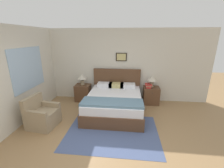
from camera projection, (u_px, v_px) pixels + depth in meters
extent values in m
plane|color=#99754C|center=(98.00, 150.00, 3.19)|extent=(16.00, 16.00, 0.00)
cube|color=beige|center=(112.00, 66.00, 5.49)|extent=(6.94, 0.06, 2.60)
cube|color=black|center=(121.00, 57.00, 5.32)|extent=(0.39, 0.02, 0.29)
cube|color=tan|center=(121.00, 57.00, 5.31)|extent=(0.32, 0.00, 0.23)
cube|color=beige|center=(29.00, 73.00, 4.37)|extent=(0.06, 5.22, 2.60)
cube|color=#9EBCDB|center=(28.00, 69.00, 4.26)|extent=(0.02, 1.36, 1.18)
cube|color=#47567F|center=(112.00, 132.00, 3.80)|extent=(2.28, 1.71, 0.01)
cube|color=brown|center=(114.00, 108.00, 4.77)|extent=(1.71, 2.04, 0.28)
cube|color=brown|center=(111.00, 119.00, 3.78)|extent=(1.71, 0.06, 0.08)
cube|color=silver|center=(114.00, 99.00, 4.68)|extent=(1.64, 1.96, 0.31)
cube|color=brown|center=(117.00, 77.00, 5.48)|extent=(1.71, 0.06, 0.61)
cube|color=slate|center=(112.00, 102.00, 4.03)|extent=(1.67, 0.57, 0.06)
cube|color=silver|center=(105.00, 85.00, 5.38)|extent=(0.52, 0.32, 0.14)
cube|color=silver|center=(128.00, 85.00, 5.30)|extent=(0.52, 0.32, 0.14)
cube|color=tan|center=(116.00, 85.00, 5.34)|extent=(0.52, 0.32, 0.14)
cube|color=#998466|center=(44.00, 118.00, 4.02)|extent=(0.74, 0.75, 0.44)
cube|color=#998466|center=(32.00, 103.00, 3.95)|extent=(0.20, 0.69, 0.40)
cube|color=#998466|center=(49.00, 104.00, 4.20)|extent=(0.68, 0.17, 0.14)
cube|color=#998466|center=(34.00, 114.00, 3.66)|extent=(0.68, 0.17, 0.14)
cube|color=brown|center=(83.00, 93.00, 5.61)|extent=(0.54, 0.46, 0.61)
sphere|color=#332D28|center=(81.00, 91.00, 5.33)|extent=(0.02, 0.02, 0.02)
cube|color=brown|center=(151.00, 95.00, 5.36)|extent=(0.54, 0.46, 0.61)
sphere|color=#332D28|center=(152.00, 93.00, 5.08)|extent=(0.02, 0.02, 0.02)
cylinder|color=gray|center=(82.00, 83.00, 5.51)|extent=(0.14, 0.14, 0.17)
cylinder|color=gray|center=(82.00, 80.00, 5.48)|extent=(0.02, 0.02, 0.06)
cone|color=beige|center=(82.00, 76.00, 5.44)|extent=(0.33, 0.33, 0.18)
cylinder|color=gray|center=(151.00, 85.00, 5.26)|extent=(0.14, 0.14, 0.17)
cylinder|color=gray|center=(152.00, 82.00, 5.22)|extent=(0.02, 0.02, 0.06)
cone|color=beige|center=(152.00, 78.00, 5.19)|extent=(0.33, 0.33, 0.18)
cube|color=#B7332D|center=(148.00, 87.00, 5.23)|extent=(0.15, 0.28, 0.03)
cube|color=#B7332D|center=(148.00, 86.00, 5.22)|extent=(0.19, 0.22, 0.02)
cube|color=beige|center=(148.00, 86.00, 5.21)|extent=(0.18, 0.21, 0.04)
cube|color=#B7332D|center=(149.00, 85.00, 5.20)|extent=(0.22, 0.28, 0.04)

